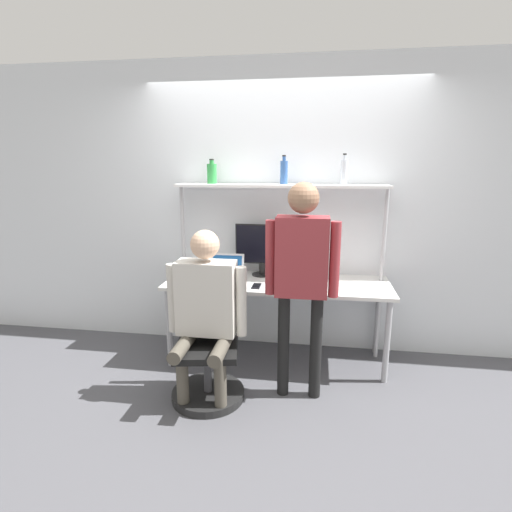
# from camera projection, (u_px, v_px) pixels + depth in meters

# --- Properties ---
(ground_plane) EXTENTS (12.00, 12.00, 0.00)m
(ground_plane) POSITION_uv_depth(u_px,v_px,m) (272.00, 378.00, 3.39)
(ground_plane) COLOR #4C4C51
(wall_back) EXTENTS (8.00, 0.06, 2.70)m
(wall_back) POSITION_uv_depth(u_px,v_px,m) (282.00, 210.00, 3.76)
(wall_back) COLOR silver
(wall_back) RESTS_ON ground_plane
(desk) EXTENTS (1.98, 0.66, 0.75)m
(desk) POSITION_uv_depth(u_px,v_px,m) (277.00, 289.00, 3.57)
(desk) COLOR silver
(desk) RESTS_ON ground_plane
(shelf_unit) EXTENTS (1.88, 0.29, 1.60)m
(shelf_unit) POSITION_uv_depth(u_px,v_px,m) (280.00, 206.00, 3.58)
(shelf_unit) COLOR white
(shelf_unit) RESTS_ON ground_plane
(monitor) EXTENTS (0.50, 0.19, 0.48)m
(monitor) POSITION_uv_depth(u_px,v_px,m) (262.00, 247.00, 3.70)
(monitor) COLOR black
(monitor) RESTS_ON desk
(laptop) EXTENTS (0.30, 0.25, 0.25)m
(laptop) POSITION_uv_depth(u_px,v_px,m) (226.00, 275.00, 3.52)
(laptop) COLOR silver
(laptop) RESTS_ON desk
(cell_phone) EXTENTS (0.07, 0.15, 0.01)m
(cell_phone) POSITION_uv_depth(u_px,v_px,m) (256.00, 286.00, 3.41)
(cell_phone) COLOR black
(cell_phone) RESTS_ON desk
(office_chair) EXTENTS (0.56, 0.56, 0.89)m
(office_chair) POSITION_uv_depth(u_px,v_px,m) (208.00, 363.00, 3.08)
(office_chair) COLOR black
(office_chair) RESTS_ON ground_plane
(person_seated) EXTENTS (0.60, 0.47, 1.32)m
(person_seated) POSITION_uv_depth(u_px,v_px,m) (205.00, 304.00, 2.93)
(person_seated) COLOR #4C473D
(person_seated) RESTS_ON ground_plane
(person_standing) EXTENTS (0.55, 0.22, 1.65)m
(person_standing) POSITION_uv_depth(u_px,v_px,m) (302.00, 265.00, 2.91)
(person_standing) COLOR black
(person_standing) RESTS_ON ground_plane
(bottle_clear) EXTENTS (0.06, 0.06, 0.26)m
(bottle_clear) POSITION_uv_depth(u_px,v_px,m) (344.00, 172.00, 3.43)
(bottle_clear) COLOR silver
(bottle_clear) RESTS_ON shelf_unit
(bottle_green) EXTENTS (0.09, 0.09, 0.22)m
(bottle_green) POSITION_uv_depth(u_px,v_px,m) (212.00, 173.00, 3.60)
(bottle_green) COLOR #2D8C3F
(bottle_green) RESTS_ON shelf_unit
(bottle_blue) EXTENTS (0.07, 0.07, 0.25)m
(bottle_blue) POSITION_uv_depth(u_px,v_px,m) (284.00, 172.00, 3.50)
(bottle_blue) COLOR #335999
(bottle_blue) RESTS_ON shelf_unit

